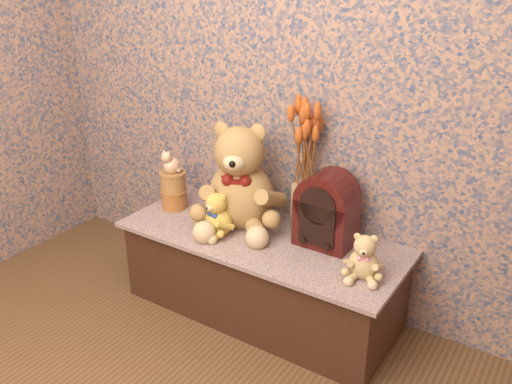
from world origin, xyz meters
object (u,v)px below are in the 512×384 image
teddy_medium (218,211)px  cat_figurine (172,160)px  ceramic_vase (304,207)px  biscuit_tin_lower (174,199)px  teddy_large (241,170)px  cathedral_radio (327,209)px  teddy_small (365,253)px

teddy_medium → cat_figurine: 0.40m
ceramic_vase → biscuit_tin_lower: (-0.67, -0.17, -0.06)m
teddy_large → cat_figurine: 0.39m
cathedral_radio → ceramic_vase: bearing=151.6°
cathedral_radio → ceramic_vase: cathedral_radio is taller
biscuit_tin_lower → cat_figurine: 0.21m
teddy_small → biscuit_tin_lower: (-1.08, 0.08, -0.06)m
cathedral_radio → cat_figurine: cathedral_radio is taller
teddy_small → ceramic_vase: size_ratio=0.97×
teddy_medium → ceramic_vase: bearing=49.6°
teddy_large → cat_figurine: size_ratio=4.17×
ceramic_vase → cat_figurine: bearing=-165.8°
teddy_medium → biscuit_tin_lower: size_ratio=1.75×
teddy_small → teddy_medium: bearing=165.1°
teddy_large → cathedral_radio: 0.45m
teddy_small → cathedral_radio: cathedral_radio is taller
biscuit_tin_lower → ceramic_vase: bearing=14.2°
teddy_medium → cathedral_radio: (0.46, 0.18, 0.06)m
cathedral_radio → biscuit_tin_lower: bearing=-174.1°
teddy_medium → teddy_large: bearing=89.0°
teddy_medium → ceramic_vase: teddy_medium is taller
teddy_medium → ceramic_vase: size_ratio=1.07×
teddy_medium → ceramic_vase: 0.41m
teddy_large → biscuit_tin_lower: bearing=166.0°
ceramic_vase → biscuit_tin_lower: 0.69m
biscuit_tin_lower → teddy_small: bearing=-4.4°
teddy_small → ceramic_vase: bearing=132.2°
teddy_small → biscuit_tin_lower: bearing=159.1°
teddy_medium → cat_figurine: (-0.36, 0.10, 0.15)m
teddy_large → teddy_small: bearing=-32.6°
teddy_large → ceramic_vase: bearing=0.9°
teddy_small → cathedral_radio: (-0.25, 0.16, 0.07)m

